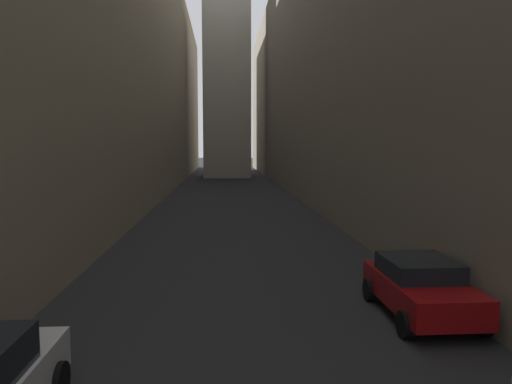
% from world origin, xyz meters
% --- Properties ---
extents(ground_plane, '(264.00, 264.00, 0.00)m').
position_xyz_m(ground_plane, '(0.00, 48.00, 0.00)').
color(ground_plane, '#232326').
extents(building_block_left, '(11.12, 108.00, 23.76)m').
position_xyz_m(building_block_left, '(-11.06, 50.00, 11.88)').
color(building_block_left, gray).
rests_on(building_block_left, ground).
extents(building_block_right, '(14.24, 108.00, 23.45)m').
position_xyz_m(building_block_right, '(12.62, 50.00, 11.73)').
color(building_block_right, '#756B5B').
rests_on(building_block_right, ground).
extents(parked_car_right_third, '(2.06, 3.92, 1.47)m').
position_xyz_m(parked_car_right_third, '(4.40, 17.47, 0.78)').
color(parked_car_right_third, maroon).
rests_on(parked_car_right_third, ground).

